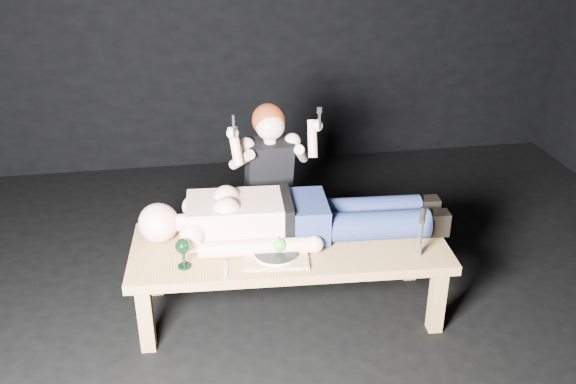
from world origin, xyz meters
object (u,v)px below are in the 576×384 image
object	(u,v)px
serving_tray	(276,257)
carving_knife	(421,232)
goblet	(183,253)
kneeling_woman	(267,181)
lying_man	(298,212)
table	(289,278)

from	to	relation	value
serving_tray	carving_knife	xyz separation A→B (m)	(0.77, -0.09, 0.14)
serving_tray	goblet	distance (m)	0.49
kneeling_woman	carving_knife	bearing A→B (deg)	-54.21
carving_knife	goblet	bearing A→B (deg)	179.37
lying_man	kneeling_woman	xyz separation A→B (m)	(-0.11, 0.49, -0.03)
lying_man	carving_knife	distance (m)	0.70
table	serving_tray	size ratio (longest dim) A/B	5.12
kneeling_woman	carving_knife	distance (m)	1.10
kneeling_woman	carving_knife	size ratio (longest dim) A/B	3.88
kneeling_woman	lying_man	bearing A→B (deg)	-82.38
serving_tray	carving_knife	bearing A→B (deg)	-6.84
lying_man	serving_tray	bearing A→B (deg)	-119.96
kneeling_woman	table	bearing A→B (deg)	-90.64
carving_knife	lying_man	bearing A→B (deg)	154.28
serving_tray	goblet	bearing A→B (deg)	-179.53
goblet	serving_tray	bearing A→B (deg)	0.47
serving_tray	lying_man	bearing A→B (deg)	56.64
table	lying_man	distance (m)	0.39
lying_man	carving_knife	size ratio (longest dim) A/B	6.54
table	goblet	world-z (taller)	goblet
table	kneeling_woman	xyz separation A→B (m)	(-0.05, 0.60, 0.34)
lying_man	carving_knife	bearing A→B (deg)	-25.72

